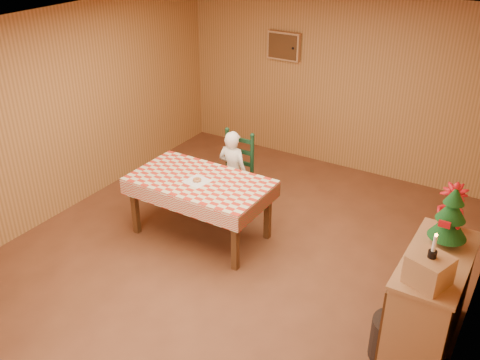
% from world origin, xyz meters
% --- Properties ---
extents(ground, '(6.00, 6.00, 0.00)m').
position_xyz_m(ground, '(0.00, 0.00, 0.00)').
color(ground, brown).
rests_on(ground, ground).
extents(cabin_walls, '(5.10, 6.05, 2.65)m').
position_xyz_m(cabin_walls, '(-0.00, 0.53, 1.83)').
color(cabin_walls, '#A9733D').
rests_on(cabin_walls, ground).
extents(dining_table, '(1.66, 0.96, 0.77)m').
position_xyz_m(dining_table, '(-0.59, 0.26, 0.69)').
color(dining_table, '#4E2D15').
rests_on(dining_table, ground).
extents(ladder_chair, '(0.44, 0.40, 1.08)m').
position_xyz_m(ladder_chair, '(-0.59, 1.04, 0.50)').
color(ladder_chair, black).
rests_on(ladder_chair, ground).
extents(seated_child, '(0.41, 0.27, 1.12)m').
position_xyz_m(seated_child, '(-0.59, 0.99, 0.56)').
color(seated_child, white).
rests_on(seated_child, ground).
extents(napkin, '(0.30, 0.30, 0.00)m').
position_xyz_m(napkin, '(-0.59, 0.21, 0.77)').
color(napkin, white).
rests_on(napkin, dining_table).
extents(donut, '(0.10, 0.10, 0.03)m').
position_xyz_m(donut, '(-0.59, 0.21, 0.79)').
color(donut, '#C17B45').
rests_on(donut, napkin).
extents(shelf_unit, '(0.54, 1.24, 0.93)m').
position_xyz_m(shelf_unit, '(2.20, -0.11, 0.47)').
color(shelf_unit, '#B47F50').
rests_on(shelf_unit, ground).
extents(crate, '(0.38, 0.38, 0.25)m').
position_xyz_m(crate, '(2.21, -0.51, 1.06)').
color(crate, '#B47F50').
rests_on(crate, shelf_unit).
extents(christmas_tree, '(0.34, 0.34, 0.62)m').
position_xyz_m(christmas_tree, '(2.21, 0.14, 1.21)').
color(christmas_tree, '#4E2D15').
rests_on(christmas_tree, shelf_unit).
extents(flower_arrangement, '(0.27, 0.27, 0.45)m').
position_xyz_m(flower_arrangement, '(2.16, 0.44, 1.15)').
color(flower_arrangement, '#B21018').
rests_on(flower_arrangement, shelf_unit).
extents(candle_set, '(0.07, 0.07, 0.22)m').
position_xyz_m(candle_set, '(2.21, -0.51, 1.24)').
color(candle_set, black).
rests_on(candle_set, crate).
extents(storage_bin, '(0.41, 0.41, 0.40)m').
position_xyz_m(storage_bin, '(2.02, -0.49, 0.20)').
color(storage_bin, black).
rests_on(storage_bin, ground).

